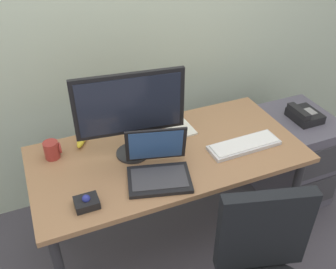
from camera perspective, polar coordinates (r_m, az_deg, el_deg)
name	(u,v)px	position (r m, az deg, el deg)	size (l,w,h in m)	color
ground_plane	(168,239)	(2.56, 0.00, -15.58)	(8.00, 8.00, 0.00)	#48444F
desk	(168,164)	(2.11, 0.00, -4.44)	(1.48, 0.72, 0.72)	#9D704C
file_cabinet	(293,156)	(2.82, 18.43, -3.13)	(0.42, 0.53, 0.65)	#555262
desk_phone	(304,115)	(2.61, 19.94, 2.82)	(0.17, 0.20, 0.09)	black
monitor_main	(130,109)	(1.89, -5.80, 3.88)	(0.56, 0.18, 0.48)	#262628
keyboard	(244,145)	(2.13, 11.46, -1.57)	(0.41, 0.14, 0.03)	silver
laptop	(158,166)	(1.88, -1.53, -4.87)	(0.37, 0.35, 0.24)	black
trackball_mouse	(87,202)	(1.78, -12.23, -10.00)	(0.11, 0.09, 0.07)	black
coffee_mug	(52,150)	(2.09, -17.17, -2.24)	(0.09, 0.08, 0.10)	#9E302A
paper_notepad	(178,128)	(2.24, 1.59, 1.06)	(0.15, 0.21, 0.01)	white
banana	(82,138)	(2.19, -12.87, -0.48)	(0.19, 0.04, 0.04)	yellow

